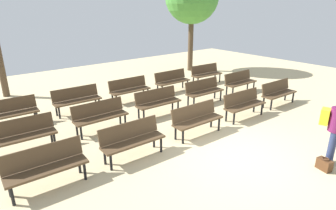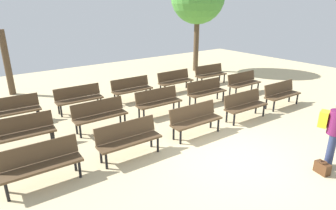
% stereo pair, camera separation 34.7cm
% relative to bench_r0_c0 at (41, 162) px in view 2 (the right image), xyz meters
% --- Properties ---
extents(ground_plane, '(25.41, 25.41, 0.00)m').
position_rel_bench_r0_c0_xyz_m(ground_plane, '(4.10, -1.70, -0.50)').
color(ground_plane, '#CCB789').
extents(bench_r0_c0, '(1.62, 0.54, 0.87)m').
position_rel_bench_r0_c0_xyz_m(bench_r0_c0, '(0.00, 0.00, 0.00)').
color(bench_r0_c0, '#4C3823').
rests_on(bench_r0_c0, ground_plane).
extents(bench_r0_c1, '(1.61, 0.53, 0.87)m').
position_rel_bench_r0_c0_xyz_m(bench_r0_c1, '(2.01, -0.08, 0.00)').
color(bench_r0_c1, '#4C3823').
rests_on(bench_r0_c1, ground_plane).
extents(bench_r0_c2, '(1.61, 0.53, 0.87)m').
position_rel_bench_r0_c0_xyz_m(bench_r0_c2, '(4.14, -0.13, 0.00)').
color(bench_r0_c2, '#4C3823').
rests_on(bench_r0_c2, ground_plane).
extents(bench_r0_c3, '(1.62, 0.55, 0.87)m').
position_rel_bench_r0_c0_xyz_m(bench_r0_c3, '(6.24, -0.18, 0.00)').
color(bench_r0_c3, '#4C3823').
rests_on(bench_r0_c3, ground_plane).
extents(bench_r0_c4, '(1.62, 0.54, 0.87)m').
position_rel_bench_r0_c0_xyz_m(bench_r0_c4, '(8.29, -0.18, 0.00)').
color(bench_r0_c4, '#4C3823').
rests_on(bench_r0_c4, ground_plane).
extents(bench_r1_c0, '(1.62, 0.56, 0.87)m').
position_rel_bench_r0_c0_xyz_m(bench_r1_c0, '(-0.02, 1.87, 0.00)').
color(bench_r1_c0, '#4C3823').
rests_on(bench_r1_c0, ground_plane).
extents(bench_r1_c1, '(1.61, 0.50, 0.87)m').
position_rel_bench_r0_c0_xyz_m(bench_r1_c1, '(2.09, 1.84, 0.00)').
color(bench_r1_c1, '#4C3823').
rests_on(bench_r1_c1, ground_plane).
extents(bench_r1_c2, '(1.62, 0.55, 0.87)m').
position_rel_bench_r0_c0_xyz_m(bench_r1_c2, '(4.18, 1.79, 0.00)').
color(bench_r1_c2, '#4C3823').
rests_on(bench_r1_c2, ground_plane).
extents(bench_r1_c3, '(1.62, 0.54, 0.87)m').
position_rel_bench_r0_c0_xyz_m(bench_r1_c3, '(6.30, 1.70, 0.00)').
color(bench_r1_c3, '#4C3823').
rests_on(bench_r1_c3, ground_plane).
extents(bench_r1_c4, '(1.60, 0.50, 0.87)m').
position_rel_bench_r0_c0_xyz_m(bench_r1_c4, '(8.41, 1.66, 0.00)').
color(bench_r1_c4, '#4C3823').
rests_on(bench_r1_c4, ground_plane).
extents(bench_r2_c0, '(1.62, 0.54, 0.87)m').
position_rel_bench_r0_c0_xyz_m(bench_r2_c0, '(0.06, 3.78, 0.00)').
color(bench_r2_c0, '#4C3823').
rests_on(bench_r2_c0, ground_plane).
extents(bench_r2_c1, '(1.61, 0.53, 0.87)m').
position_rel_bench_r0_c0_xyz_m(bench_r2_c1, '(2.15, 3.73, 0.00)').
color(bench_r2_c1, '#4C3823').
rests_on(bench_r2_c1, ground_plane).
extents(bench_r2_c2, '(1.61, 0.51, 0.87)m').
position_rel_bench_r0_c0_xyz_m(bench_r2_c2, '(4.21, 3.66, 0.00)').
color(bench_r2_c2, '#4C3823').
rests_on(bench_r2_c2, ground_plane).
extents(bench_r2_c3, '(1.60, 0.49, 0.87)m').
position_rel_bench_r0_c0_xyz_m(bench_r2_c3, '(6.31, 3.61, 0.00)').
color(bench_r2_c3, '#4C3823').
rests_on(bench_r2_c3, ground_plane).
extents(bench_r2_c4, '(1.62, 0.56, 0.87)m').
position_rel_bench_r0_c0_xyz_m(bench_r2_c4, '(8.38, 3.60, 0.00)').
color(bench_r2_c4, '#4C3823').
rests_on(bench_r2_c4, ground_plane).
extents(tree_0, '(0.26, 0.26, 2.64)m').
position_rel_bench_r0_c0_xyz_m(tree_0, '(0.56, 7.32, 0.82)').
color(tree_0, '#4C3A28').
rests_on(tree_0, ground_plane).
extents(visitor_with_backpack, '(0.44, 0.59, 1.65)m').
position_rel_bench_r0_c0_xyz_m(visitor_with_backpack, '(5.45, -3.24, 0.43)').
color(visitor_with_backpack, navy).
rests_on(visitor_with_backpack, ground_plane).
extents(handbag, '(0.25, 0.35, 0.29)m').
position_rel_bench_r0_c0_xyz_m(handbag, '(5.10, -3.32, -0.37)').
color(handbag, '#4C2D19').
rests_on(handbag, ground_plane).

